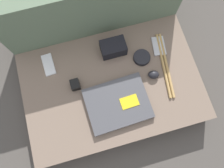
{
  "coord_description": "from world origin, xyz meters",
  "views": [
    {
      "loc": [
        -0.08,
        -0.28,
        1.26
      ],
      "look_at": [
        0.0,
        0.0,
        0.17
      ],
      "focal_mm": 35.0,
      "sensor_mm": 36.0,
      "label": 1
    }
  ],
  "objects_px": {
    "laptop": "(118,103)",
    "camera_pouch": "(113,48)",
    "charger_brick": "(75,85)",
    "computer_mouse": "(154,75)",
    "speaker_puck": "(142,57)",
    "phone_silver": "(159,46)",
    "phone_black": "(49,65)"
  },
  "relations": [
    {
      "from": "speaker_puck",
      "to": "camera_pouch",
      "type": "xyz_separation_m",
      "value": [
        -0.14,
        0.09,
        0.03
      ]
    },
    {
      "from": "phone_black",
      "to": "charger_brick",
      "type": "xyz_separation_m",
      "value": [
        0.12,
        -0.15,
        0.02
      ]
    },
    {
      "from": "speaker_puck",
      "to": "phone_black",
      "type": "relative_size",
      "value": 0.74
    },
    {
      "from": "laptop",
      "to": "computer_mouse",
      "type": "xyz_separation_m",
      "value": [
        0.22,
        0.1,
        0.0
      ]
    },
    {
      "from": "speaker_puck",
      "to": "phone_silver",
      "type": "distance_m",
      "value": 0.12
    },
    {
      "from": "camera_pouch",
      "to": "charger_brick",
      "type": "xyz_separation_m",
      "value": [
        -0.24,
        -0.14,
        -0.01
      ]
    },
    {
      "from": "laptop",
      "to": "camera_pouch",
      "type": "xyz_separation_m",
      "value": [
        0.06,
        0.29,
        0.02
      ]
    },
    {
      "from": "computer_mouse",
      "to": "camera_pouch",
      "type": "bearing_deg",
      "value": 146.48
    },
    {
      "from": "phone_black",
      "to": "camera_pouch",
      "type": "bearing_deg",
      "value": -4.71
    },
    {
      "from": "laptop",
      "to": "charger_brick",
      "type": "distance_m",
      "value": 0.24
    },
    {
      "from": "laptop",
      "to": "phone_black",
      "type": "xyz_separation_m",
      "value": [
        -0.3,
        0.31,
        -0.01
      ]
    },
    {
      "from": "phone_black",
      "to": "charger_brick",
      "type": "bearing_deg",
      "value": -55.77
    },
    {
      "from": "speaker_puck",
      "to": "charger_brick",
      "type": "relative_size",
      "value": 1.74
    },
    {
      "from": "computer_mouse",
      "to": "speaker_puck",
      "type": "bearing_deg",
      "value": 120.86
    },
    {
      "from": "laptop",
      "to": "speaker_puck",
      "type": "distance_m",
      "value": 0.28
    },
    {
      "from": "computer_mouse",
      "to": "phone_silver",
      "type": "xyz_separation_m",
      "value": [
        0.08,
        0.15,
        -0.01
      ]
    },
    {
      "from": "laptop",
      "to": "camera_pouch",
      "type": "bearing_deg",
      "value": 76.9
    },
    {
      "from": "laptop",
      "to": "speaker_puck",
      "type": "relative_size",
      "value": 3.49
    },
    {
      "from": "charger_brick",
      "to": "computer_mouse",
      "type": "bearing_deg",
      "value": -7.9
    },
    {
      "from": "laptop",
      "to": "phone_silver",
      "type": "relative_size",
      "value": 2.74
    },
    {
      "from": "computer_mouse",
      "to": "speaker_puck",
      "type": "xyz_separation_m",
      "value": [
        -0.03,
        0.11,
        -0.01
      ]
    },
    {
      "from": "computer_mouse",
      "to": "camera_pouch",
      "type": "xyz_separation_m",
      "value": [
        -0.17,
        0.2,
        0.02
      ]
    },
    {
      "from": "camera_pouch",
      "to": "speaker_puck",
      "type": "bearing_deg",
      "value": -31.96
    },
    {
      "from": "speaker_puck",
      "to": "phone_silver",
      "type": "relative_size",
      "value": 0.78
    },
    {
      "from": "speaker_puck",
      "to": "camera_pouch",
      "type": "height_order",
      "value": "camera_pouch"
    },
    {
      "from": "computer_mouse",
      "to": "phone_silver",
      "type": "height_order",
      "value": "computer_mouse"
    },
    {
      "from": "computer_mouse",
      "to": "speaker_puck",
      "type": "height_order",
      "value": "computer_mouse"
    },
    {
      "from": "computer_mouse",
      "to": "phone_black",
      "type": "xyz_separation_m",
      "value": [
        -0.53,
        0.21,
        -0.01
      ]
    },
    {
      "from": "phone_silver",
      "to": "phone_black",
      "type": "distance_m",
      "value": 0.61
    },
    {
      "from": "phone_silver",
      "to": "charger_brick",
      "type": "relative_size",
      "value": 2.22
    },
    {
      "from": "phone_silver",
      "to": "phone_black",
      "type": "bearing_deg",
      "value": -177.21
    },
    {
      "from": "phone_black",
      "to": "camera_pouch",
      "type": "xyz_separation_m",
      "value": [
        0.36,
        -0.01,
        0.03
      ]
    }
  ]
}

